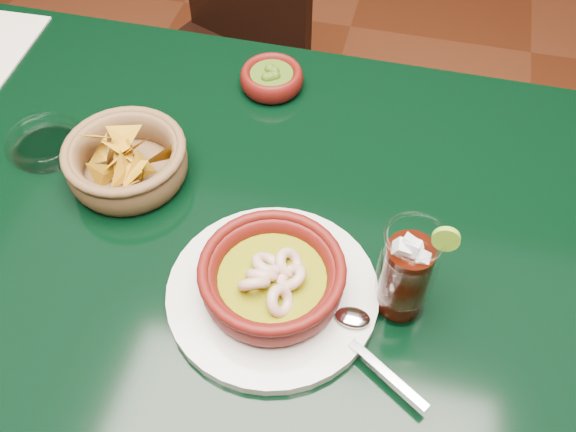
% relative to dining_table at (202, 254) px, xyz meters
% --- Properties ---
extents(ground, '(7.00, 7.00, 0.00)m').
position_rel_dining_table_xyz_m(ground, '(0.00, 0.00, -0.65)').
color(ground, '#471C0C').
rests_on(ground, ground).
extents(dining_table, '(1.20, 0.80, 0.75)m').
position_rel_dining_table_xyz_m(dining_table, '(0.00, 0.00, 0.00)').
color(dining_table, black).
rests_on(dining_table, ground).
extents(dining_chair, '(0.50, 0.50, 0.83)m').
position_rel_dining_table_xyz_m(dining_chair, '(-0.21, 0.70, -0.19)').
color(dining_chair, black).
rests_on(dining_chair, ground).
extents(shrimp_plate, '(0.34, 0.27, 0.08)m').
position_rel_dining_table_xyz_m(shrimp_plate, '(0.14, -0.10, 0.13)').
color(shrimp_plate, silver).
rests_on(shrimp_plate, dining_table).
extents(chip_basket, '(0.21, 0.21, 0.12)m').
position_rel_dining_table_xyz_m(chip_basket, '(-0.11, 0.05, 0.13)').
color(chip_basket, brown).
rests_on(chip_basket, dining_table).
extents(guacamole_ramekin, '(0.12, 0.12, 0.04)m').
position_rel_dining_table_xyz_m(guacamole_ramekin, '(0.04, 0.29, 0.12)').
color(guacamole_ramekin, '#4B0C09').
rests_on(guacamole_ramekin, dining_table).
extents(cola_drink, '(0.14, 0.14, 0.16)m').
position_rel_dining_table_xyz_m(cola_drink, '(0.30, -0.08, 0.17)').
color(cola_drink, white).
rests_on(cola_drink, dining_table).
extents(glass_ashtray, '(0.13, 0.13, 0.03)m').
position_rel_dining_table_xyz_m(glass_ashtray, '(-0.26, 0.07, 0.11)').
color(glass_ashtray, white).
rests_on(glass_ashtray, dining_table).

